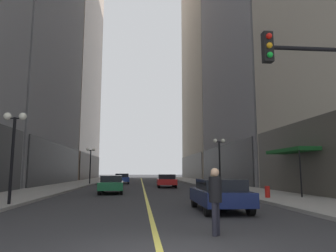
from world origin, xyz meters
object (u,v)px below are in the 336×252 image
(car_red, at_px, (166,180))
(pedestrian_in_green_parka, at_px, (213,190))
(car_green, at_px, (112,184))
(street_lamp_right_mid, at_px, (219,152))
(car_blue, at_px, (122,178))
(pedestrian_in_black_coat, at_px, (215,196))
(street_lamp_left_near, at_px, (14,137))
(fire_hydrant_right, at_px, (267,193))
(street_lamp_left_far, at_px, (91,158))
(car_navy, at_px, (220,194))

(car_red, bearing_deg, pedestrian_in_green_parka, -89.90)
(car_green, xyz_separation_m, street_lamp_right_mid, (8.91, 2.20, 2.54))
(car_blue, xyz_separation_m, pedestrian_in_black_coat, (4.27, -33.61, 0.29))
(car_green, height_order, pedestrian_in_green_parka, pedestrian_in_green_parka)
(car_red, height_order, pedestrian_in_green_parka, pedestrian_in_green_parka)
(pedestrian_in_green_parka, xyz_separation_m, street_lamp_left_near, (-8.76, 3.49, 2.31))
(street_lamp_left_near, bearing_deg, pedestrian_in_green_parka, -21.74)
(car_red, height_order, street_lamp_right_mid, street_lamp_right_mid)
(car_blue, relative_size, fire_hydrant_right, 5.96)
(car_red, height_order, fire_hydrant_right, car_red)
(street_lamp_left_far, bearing_deg, car_green, -75.21)
(pedestrian_in_black_coat, distance_m, street_lamp_left_far, 31.59)
(car_red, distance_m, street_lamp_right_mid, 7.49)
(car_green, xyz_separation_m, pedestrian_in_black_coat, (4.08, -15.76, 0.30))
(car_blue, relative_size, street_lamp_right_mid, 1.08)
(car_blue, distance_m, street_lamp_right_mid, 18.29)
(street_lamp_left_far, distance_m, street_lamp_right_mid, 17.91)
(car_red, distance_m, pedestrian_in_black_coat, 23.72)
(car_green, distance_m, street_lamp_left_far, 15.44)
(street_lamp_right_mid, bearing_deg, street_lamp_left_far, 135.61)
(street_lamp_right_mid, bearing_deg, fire_hydrant_right, -86.68)
(car_red, xyz_separation_m, pedestrian_in_green_parka, (0.03, -20.20, 0.22))
(car_navy, relative_size, fire_hydrant_right, 5.15)
(street_lamp_left_near, xyz_separation_m, street_lamp_left_far, (0.00, 23.48, 0.00))
(pedestrian_in_black_coat, xyz_separation_m, street_lamp_left_far, (-7.96, 30.49, 2.24))
(car_green, relative_size, pedestrian_in_green_parka, 2.80)
(street_lamp_left_near, distance_m, fire_hydrant_right, 13.80)
(pedestrian_in_green_parka, bearing_deg, car_green, 111.68)
(car_green, bearing_deg, fire_hydrant_right, -34.35)
(car_navy, xyz_separation_m, street_lamp_left_near, (-9.32, 2.21, 2.54))
(street_lamp_left_far, bearing_deg, fire_hydrant_right, -57.85)
(car_red, distance_m, fire_hydrant_right, 15.10)
(car_red, relative_size, street_lamp_left_far, 1.01)
(car_navy, bearing_deg, street_lamp_left_near, 166.65)
(car_red, relative_size, pedestrian_in_green_parka, 2.74)
(car_green, xyz_separation_m, fire_hydrant_right, (9.41, -6.43, -0.32))
(pedestrian_in_green_parka, distance_m, street_lamp_left_far, 28.45)
(street_lamp_left_far, xyz_separation_m, fire_hydrant_right, (13.30, -21.16, -2.86))
(car_green, height_order, car_blue, same)
(car_blue, bearing_deg, fire_hydrant_right, -68.42)
(car_green, bearing_deg, street_lamp_right_mid, 13.86)
(street_lamp_left_far, height_order, street_lamp_right_mid, same)
(car_green, xyz_separation_m, pedestrian_in_green_parka, (4.87, -12.25, 0.23))
(car_green, distance_m, fire_hydrant_right, 11.40)
(street_lamp_left_near, height_order, street_lamp_left_far, same)
(street_lamp_left_near, bearing_deg, car_red, 62.44)
(car_navy, height_order, street_lamp_left_far, street_lamp_left_far)
(car_green, xyz_separation_m, car_blue, (-0.19, 17.86, 0.00))
(car_green, height_order, car_red, same)
(car_green, height_order, street_lamp_left_near, street_lamp_left_near)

